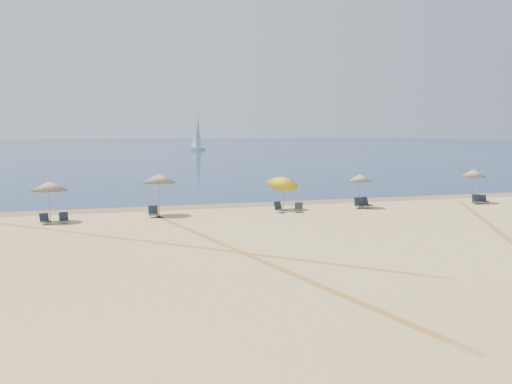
# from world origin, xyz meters

# --- Properties ---
(ground) EXTENTS (160.00, 160.00, 0.00)m
(ground) POSITION_xyz_m (0.00, 0.00, 0.00)
(ground) COLOR tan
(ground) RESTS_ON ground
(ocean) EXTENTS (500.00, 500.00, 0.00)m
(ocean) POSITION_xyz_m (0.00, 225.00, 0.01)
(ocean) COLOR #0C2151
(ocean) RESTS_ON ground
(wet_sand) EXTENTS (500.00, 500.00, 0.00)m
(wet_sand) POSITION_xyz_m (0.00, 24.00, 0.00)
(wet_sand) COLOR olive
(wet_sand) RESTS_ON ground
(umbrella_1) EXTENTS (2.11, 2.11, 2.43)m
(umbrella_1) POSITION_xyz_m (-12.61, 19.57, 2.09)
(umbrella_1) COLOR gray
(umbrella_1) RESTS_ON ground
(umbrella_2) EXTENTS (2.17, 2.17, 2.65)m
(umbrella_2) POSITION_xyz_m (-6.22, 20.31, 2.31)
(umbrella_2) COLOR gray
(umbrella_2) RESTS_ON ground
(umbrella_3) EXTENTS (2.10, 2.17, 2.59)m
(umbrella_3) POSITION_xyz_m (2.03, 20.44, 1.95)
(umbrella_3) COLOR gray
(umbrella_3) RESTS_ON ground
(umbrella_4) EXTENTS (1.85, 1.87, 2.37)m
(umbrella_4) POSITION_xyz_m (7.41, 19.91, 2.02)
(umbrella_4) COLOR gray
(umbrella_4) RESTS_ON ground
(umbrella_5) EXTENTS (1.97, 1.97, 2.51)m
(umbrella_5) POSITION_xyz_m (16.67, 19.91, 2.16)
(umbrella_5) COLOR gray
(umbrella_5) RESTS_ON ground
(chair_2) EXTENTS (0.72, 0.76, 0.63)m
(chair_2) POSITION_xyz_m (-12.87, 18.72, 0.28)
(chair_2) COLOR black
(chair_2) RESTS_ON ground
(chair_3) EXTENTS (0.54, 0.62, 0.61)m
(chair_3) POSITION_xyz_m (-11.87, 19.01, 0.27)
(chair_3) COLOR black
(chair_3) RESTS_ON ground
(chair_4) EXTENTS (0.59, 0.69, 0.69)m
(chair_4) POSITION_xyz_m (-6.68, 19.64, 0.31)
(chair_4) COLOR black
(chair_4) RESTS_ON ground
(chair_5) EXTENTS (0.80, 0.85, 0.70)m
(chair_5) POSITION_xyz_m (1.35, 19.28, 0.31)
(chair_5) COLOR black
(chair_5) RESTS_ON ground
(chair_6) EXTENTS (0.73, 0.78, 0.63)m
(chair_6) POSITION_xyz_m (2.56, 18.98, 0.28)
(chair_6) COLOR black
(chair_6) RESTS_ON ground
(chair_7) EXTENTS (0.80, 0.86, 0.73)m
(chair_7) POSITION_xyz_m (7.21, 19.55, 0.32)
(chair_7) COLOR black
(chair_7) RESTS_ON ground
(chair_8) EXTENTS (0.78, 0.85, 0.73)m
(chair_8) POSITION_xyz_m (7.81, 19.69, 0.32)
(chair_8) COLOR black
(chair_8) RESTS_ON ground
(chair_9) EXTENTS (0.78, 0.84, 0.69)m
(chair_9) POSITION_xyz_m (16.40, 19.11, 0.30)
(chair_9) COLOR black
(chair_9) RESTS_ON ground
(chair_10) EXTENTS (0.60, 0.67, 0.62)m
(chair_10) POSITION_xyz_m (17.10, 19.19, 0.27)
(chair_10) COLOR black
(chair_10) RESTS_ON ground
(sailboat_0) EXTENTS (3.35, 4.76, 7.09)m
(sailboat_0) POSITION_xyz_m (30.93, 179.46, 2.14)
(sailboat_0) COLOR white
(sailboat_0) RESTS_ON ocean
(sailboat_1) EXTENTS (5.16, 6.72, 10.22)m
(sailboat_1) POSITION_xyz_m (24.01, 144.48, 3.09)
(sailboat_1) COLOR white
(sailboat_1) RESTS_ON ocean
(tire_tracks) EXTENTS (57.06, 43.62, 0.00)m
(tire_tracks) POSITION_xyz_m (-1.33, 9.73, 0.00)
(tire_tracks) COLOR tan
(tire_tracks) RESTS_ON ground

